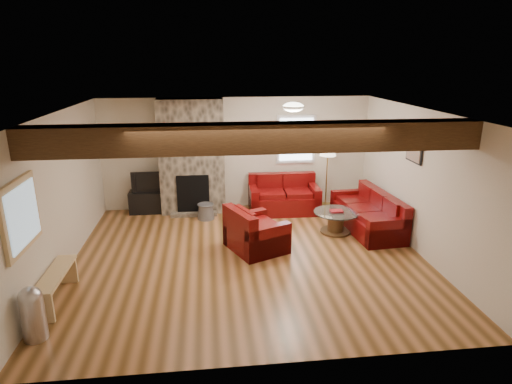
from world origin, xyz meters
TOP-DOWN VIEW (x-y plane):
  - room at (0.00, 0.00)m, footprint 8.00×8.00m
  - oak_beam at (0.00, -1.25)m, footprint 6.00×0.36m
  - chimney_breast at (-1.00, 2.49)m, footprint 1.40×0.67m
  - back_window at (1.35, 2.71)m, footprint 0.90×0.08m
  - hatch_window at (-2.96, -1.50)m, footprint 0.08×1.00m
  - ceiling_dome at (0.90, 0.90)m, footprint 0.40×0.40m
  - artwork_back at (0.15, 2.71)m, footprint 0.42×0.06m
  - artwork_right at (2.96, 0.30)m, footprint 0.06×0.55m
  - sofa_three at (2.48, 1.01)m, footprint 0.97×2.02m
  - loveseat at (1.00, 2.23)m, footprint 1.55×0.91m
  - armchair_red at (0.17, 0.32)m, footprint 1.18×1.24m
  - coffee_table at (1.81, 0.91)m, footprint 0.88×0.88m
  - tv_cabinet at (-1.93, 2.53)m, footprint 0.98×0.39m
  - television at (-1.93, 2.53)m, footprint 0.81×0.11m
  - floor_lamp at (2.06, 2.55)m, footprint 0.37×0.37m
  - pine_bench at (-2.83, -1.10)m, footprint 0.27×1.16m
  - pedal_bin at (-2.82, -1.96)m, footprint 0.33×0.33m
  - coal_bucket at (-0.74, 1.97)m, footprint 0.36×0.36m

SIDE VIEW (x-z plane):
  - coal_bucket at x=-0.74m, z-range 0.00..0.34m
  - coffee_table at x=1.81m, z-range -0.01..0.45m
  - pine_bench at x=-2.83m, z-range 0.00..0.44m
  - tv_cabinet at x=-1.93m, z-range 0.00..0.49m
  - pedal_bin at x=-2.82m, z-range 0.00..0.70m
  - sofa_three at x=2.48m, z-range 0.00..0.76m
  - armchair_red at x=0.17m, z-range 0.00..0.79m
  - loveseat at x=1.00m, z-range 0.00..0.81m
  - television at x=-1.93m, z-range 0.49..0.96m
  - chimney_breast at x=-1.00m, z-range -0.03..2.47m
  - floor_lamp at x=2.06m, z-range 0.51..1.96m
  - room at x=0.00m, z-range -2.75..5.25m
  - hatch_window at x=-2.96m, z-range 1.00..1.90m
  - back_window at x=1.35m, z-range 1.00..2.10m
  - artwork_back at x=0.15m, z-range 1.44..1.96m
  - artwork_right at x=2.96m, z-range 1.54..1.96m
  - oak_beam at x=0.00m, z-range 2.12..2.50m
  - ceiling_dome at x=0.90m, z-range 2.35..2.53m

